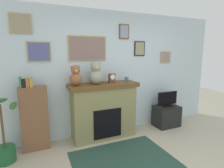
% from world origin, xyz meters
% --- Properties ---
extents(back_wall, '(5.20, 0.15, 2.60)m').
position_xyz_m(back_wall, '(-0.01, 2.00, 1.31)').
color(back_wall, silver).
rests_on(back_wall, ground_plane).
extents(fireplace, '(1.40, 0.50, 1.14)m').
position_xyz_m(fireplace, '(-0.38, 1.72, 0.58)').
color(fireplace, '#868153').
rests_on(fireplace, ground_plane).
extents(bookshelf, '(0.46, 0.16, 1.35)m').
position_xyz_m(bookshelf, '(-1.68, 1.74, 0.61)').
color(bookshelf, brown).
rests_on(bookshelf, ground_plane).
extents(potted_plant, '(0.50, 0.54, 1.12)m').
position_xyz_m(potted_plant, '(-2.15, 1.53, 0.37)').
color(potted_plant, '#1E592D').
rests_on(potted_plant, ground_plane).
extents(tv_stand, '(0.58, 0.40, 0.49)m').
position_xyz_m(tv_stand, '(1.20, 1.64, 0.25)').
color(tv_stand, black).
rests_on(tv_stand, ground_plane).
extents(television, '(0.54, 0.14, 0.35)m').
position_xyz_m(television, '(1.20, 1.64, 0.66)').
color(television, black).
rests_on(television, tv_stand).
extents(area_rug, '(1.64, 1.16, 0.01)m').
position_xyz_m(area_rug, '(-0.38, 0.82, 0.00)').
color(area_rug, '#28473B').
rests_on(area_rug, ground_plane).
extents(candle_jar, '(0.08, 0.08, 0.10)m').
position_xyz_m(candle_jar, '(0.14, 1.70, 1.20)').
color(candle_jar, teal).
rests_on(candle_jar, fireplace).
extents(mantel_clock, '(0.13, 0.09, 0.19)m').
position_xyz_m(mantel_clock, '(-0.20, 1.70, 1.24)').
color(mantel_clock, brown).
rests_on(mantel_clock, fireplace).
extents(teddy_bear_cream, '(0.23, 0.23, 0.37)m').
position_xyz_m(teddy_bear_cream, '(-0.93, 1.70, 1.31)').
color(teddy_bear_cream, '#925A36').
rests_on(teddy_bear_cream, fireplace).
extents(teddy_bear_brown, '(0.27, 0.27, 0.44)m').
position_xyz_m(teddy_bear_brown, '(-0.54, 1.70, 1.34)').
color(teddy_bear_brown, gray).
rests_on(teddy_bear_brown, fireplace).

